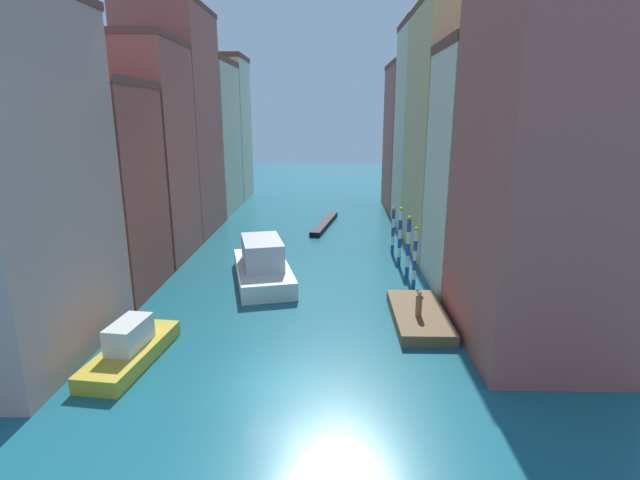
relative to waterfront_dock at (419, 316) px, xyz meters
name	(u,v)px	position (x,y,z in m)	size (l,w,h in m)	color
ground_plane	(304,244)	(-7.79, 17.36, -0.33)	(154.00, 154.00, 0.00)	#196070
building_left_1	(95,190)	(-20.99, 4.76, 6.73)	(7.29, 7.59, 14.12)	#B25147
building_left_2	(141,152)	(-20.99, 13.03, 8.60)	(7.29, 8.30, 17.85)	#B25147
building_left_3	(175,124)	(-20.99, 22.46, 10.69)	(7.29, 10.53, 22.04)	#B25147
building_left_4	(204,137)	(-20.99, 33.34, 8.87)	(7.29, 11.08, 18.38)	beige
building_left_5	(222,129)	(-20.99, 43.54, 9.61)	(7.29, 8.57, 19.86)	beige
building_right_0	(552,131)	(5.40, -2.52, 10.84)	(7.29, 9.91, 22.32)	#B25147
building_right_1	(489,170)	(5.40, 6.24, 7.97)	(7.29, 7.51, 16.58)	beige
building_right_2	(456,132)	(5.40, 15.78, 10.14)	(7.29, 11.35, 20.93)	#DBB77A
building_right_3	(433,128)	(5.40, 25.49, 10.19)	(7.29, 8.15, 21.03)	beige
building_right_4	(416,138)	(5.40, 35.49, 8.72)	(7.29, 11.07, 18.08)	#B25147
waterfront_dock	(419,316)	(0.00, 0.00, 0.00)	(3.05, 6.88, 0.67)	brown
person_on_dock	(419,304)	(-0.19, -0.75, 1.04)	(0.36, 0.36, 1.52)	olive
mooring_pole_0	(415,258)	(0.58, 5.44, 1.95)	(0.29, 0.29, 4.47)	#1E479E
mooring_pole_1	(408,247)	(0.45, 7.67, 2.12)	(0.33, 0.33, 4.81)	#1E479E
mooring_pole_2	(400,236)	(0.26, 10.74, 2.14)	(0.32, 0.32, 4.86)	#1E479E
mooring_pole_3	(393,230)	(0.17, 14.26, 1.83)	(0.31, 0.31, 4.22)	#1E479E
vaporetto_white	(263,265)	(-10.29, 6.96, 0.87)	(5.83, 9.83, 3.17)	white
gondola_black	(325,223)	(-5.96, 25.14, -0.08)	(2.97, 10.88, 0.51)	black
motorboat_0	(131,348)	(-15.18, -5.13, 0.37)	(3.00, 6.69, 2.11)	gold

